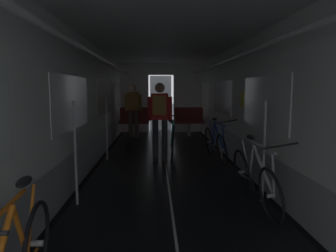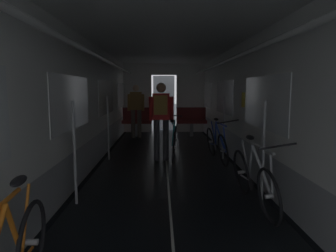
# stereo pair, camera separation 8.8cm
# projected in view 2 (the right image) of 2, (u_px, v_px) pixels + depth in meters

# --- Properties ---
(train_car_shell) EXTENTS (3.14, 12.34, 2.57)m
(train_car_shell) POSITION_uv_depth(u_px,v_px,m) (167.00, 81.00, 5.44)
(train_car_shell) COLOR black
(train_car_shell) RESTS_ON ground
(bench_seat_far_left) EXTENTS (0.98, 0.51, 0.95)m
(bench_seat_far_left) POSITION_uv_depth(u_px,v_px,m) (137.00, 119.00, 10.00)
(bench_seat_far_left) COLOR gray
(bench_seat_far_left) RESTS_ON ground
(bench_seat_far_right) EXTENTS (0.98, 0.51, 0.95)m
(bench_seat_far_right) POSITION_uv_depth(u_px,v_px,m) (191.00, 119.00, 10.04)
(bench_seat_far_right) COLOR gray
(bench_seat_far_right) RESTS_ON ground
(bicycle_silver) EXTENTS (0.44, 1.69, 0.96)m
(bicycle_silver) POSITION_uv_depth(u_px,v_px,m) (254.00, 179.00, 3.98)
(bicycle_silver) COLOR black
(bicycle_silver) RESTS_ON ground
(bicycle_blue) EXTENTS (0.47, 1.70, 0.96)m
(bicycle_blue) POSITION_uv_depth(u_px,v_px,m) (217.00, 143.00, 6.57)
(bicycle_blue) COLOR black
(bicycle_blue) RESTS_ON ground
(person_cyclist_aisle) EXTENTS (0.54, 0.39, 1.69)m
(person_cyclist_aisle) POSITION_uv_depth(u_px,v_px,m) (161.00, 114.00, 6.51)
(person_cyclist_aisle) COLOR #2D2D33
(person_cyclist_aisle) RESTS_ON ground
(bicycle_teal_in_aisle) EXTENTS (0.44, 1.69, 0.95)m
(bicycle_teal_in_aisle) POSITION_uv_depth(u_px,v_px,m) (174.00, 141.00, 6.86)
(bicycle_teal_in_aisle) COLOR black
(bicycle_teal_in_aisle) RESTS_ON ground
(person_standing_near_bench) EXTENTS (0.53, 0.23, 1.69)m
(person_standing_near_bench) POSITION_uv_depth(u_px,v_px,m) (136.00, 107.00, 9.58)
(person_standing_near_bench) COLOR brown
(person_standing_near_bench) RESTS_ON ground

